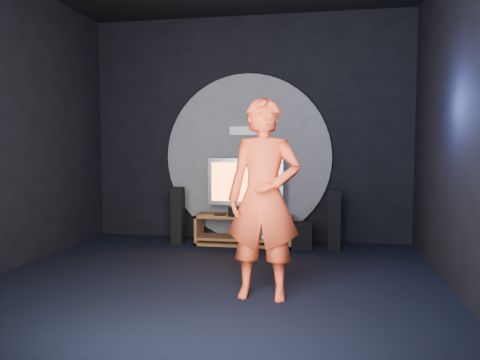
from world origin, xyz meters
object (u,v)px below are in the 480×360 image
Objects in this scene: media_console at (245,232)px; tower_speaker_left at (178,215)px; player at (264,199)px; tower_speaker_right at (334,220)px; subwoofer at (301,235)px; tv at (245,184)px.

media_console is 1.68× the size of tower_speaker_left.
tower_speaker_right is at bearing 72.98° from player.
subwoofer is at bearing 1.71° from tower_speaker_left.
tower_speaker_right is at bearing -8.29° from tv.
tv is 1.13m from tower_speaker_left.
tower_speaker_left is (-1.02, -0.10, 0.23)m from media_console.
subwoofer is at bearing -7.31° from tv.
tv is (-0.01, 0.07, 0.72)m from media_console.
player is at bearing -76.08° from tv.
tower_speaker_left is at bearing 125.78° from player.
player reaches higher than tower_speaker_right.
player is at bearing -75.86° from media_console.
tv is at bearing 171.71° from tower_speaker_right.
tv is 1.33× the size of tower_speaker_right.
player is at bearing -54.74° from tower_speaker_left.
tv is at bearing 172.69° from subwoofer.
subwoofer is 0.19× the size of player.
media_console is at bearing 174.55° from tower_speaker_right.
tv is 1.33× the size of tower_speaker_left.
tower_speaker_left is 2.33m from tower_speaker_right.
media_console is at bearing 5.47° from tower_speaker_left.
media_console is 3.97× the size of subwoofer.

